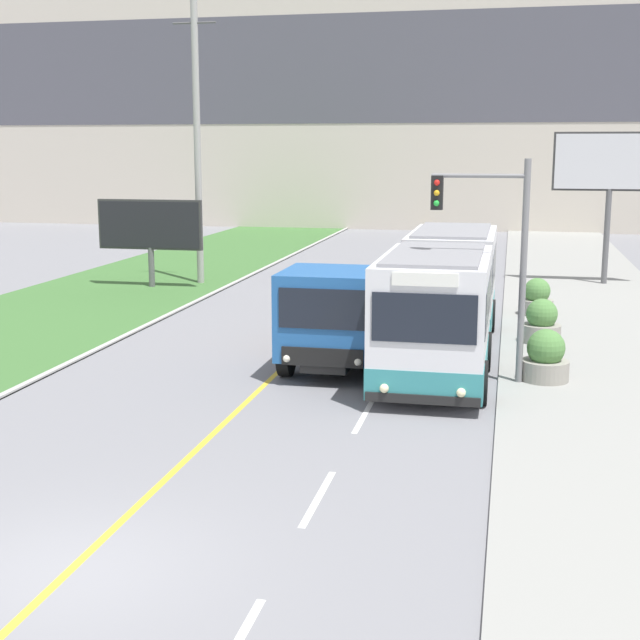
# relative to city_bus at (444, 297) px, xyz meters

# --- Properties ---
(ground_plane) EXTENTS (300.00, 300.00, 0.00)m
(ground_plane) POSITION_rel_city_bus_xyz_m (-3.96, -13.79, -1.62)
(ground_plane) COLOR slate
(lane_marking_centre) EXTENTS (2.88, 140.00, 0.01)m
(lane_marking_centre) POSITION_rel_city_bus_xyz_m (-3.64, -12.34, -1.62)
(lane_marking_centre) COLOR gold
(lane_marking_centre) RESTS_ON ground_plane
(apartment_block_background) EXTENTS (80.00, 8.04, 20.71)m
(apartment_block_background) POSITION_rel_city_bus_xyz_m (-3.96, 41.56, 8.73)
(apartment_block_background) COLOR beige
(apartment_block_background) RESTS_ON ground_plane
(city_bus) EXTENTS (2.65, 11.63, 3.20)m
(city_bus) POSITION_rel_city_bus_xyz_m (0.00, 0.00, 0.00)
(city_bus) COLOR silver
(city_bus) RESTS_ON ground_plane
(dump_truck) EXTENTS (2.56, 6.66, 2.66)m
(dump_truck) POSITION_rel_city_bus_xyz_m (-2.53, -1.98, -0.29)
(dump_truck) COLOR black
(dump_truck) RESTS_ON ground_plane
(utility_pole_far) EXTENTS (1.80, 0.28, 11.93)m
(utility_pole_far) POSITION_rel_city_bus_xyz_m (-10.97, 11.22, 4.40)
(utility_pole_far) COLOR #9E9E99
(utility_pole_far) RESTS_ON ground_plane
(traffic_light_mast) EXTENTS (2.28, 0.32, 5.37)m
(traffic_light_mast) POSITION_rel_city_bus_xyz_m (1.33, -2.68, 1.81)
(traffic_light_mast) COLOR slate
(traffic_light_mast) RESTS_ON ground_plane
(billboard_large) EXTENTS (4.57, 0.24, 6.24)m
(billboard_large) POSITION_rel_city_bus_xyz_m (5.56, 14.21, 3.17)
(billboard_large) COLOR #59595B
(billboard_large) RESTS_ON ground_plane
(billboard_small) EXTENTS (4.39, 0.24, 3.56)m
(billboard_small) POSITION_rel_city_bus_xyz_m (-12.56, 9.79, 0.85)
(billboard_small) COLOR #59595B
(billboard_small) RESTS_ON ground_plane
(planter_round_near) EXTENTS (1.14, 1.14, 1.26)m
(planter_round_near) POSITION_rel_city_bus_xyz_m (2.64, -2.42, -1.00)
(planter_round_near) COLOR gray
(planter_round_near) RESTS_ON sidewalk_right
(planter_round_second) EXTENTS (1.12, 1.12, 1.27)m
(planter_round_second) POSITION_rel_city_bus_xyz_m (2.67, 1.99, -0.99)
(planter_round_second) COLOR gray
(planter_round_second) RESTS_ON sidewalk_right
(planter_round_third) EXTENTS (1.09, 1.09, 1.24)m
(planter_round_third) POSITION_rel_city_bus_xyz_m (2.65, 6.41, -1.00)
(planter_round_third) COLOR gray
(planter_round_third) RESTS_ON sidewalk_right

